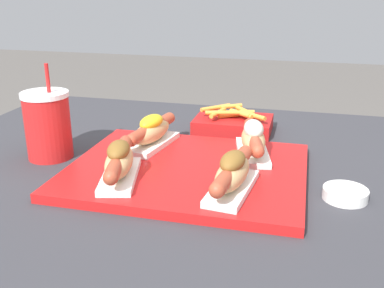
# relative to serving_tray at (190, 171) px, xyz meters

# --- Properties ---
(serving_tray) EXTENTS (0.46, 0.37, 0.02)m
(serving_tray) POSITION_rel_serving_tray_xyz_m (0.00, 0.00, 0.00)
(serving_tray) COLOR red
(serving_tray) RESTS_ON patio_table
(hot_dog_0) EXTENTS (0.10, 0.19, 0.07)m
(hot_dog_0) POSITION_rel_serving_tray_xyz_m (-0.11, -0.09, 0.04)
(hot_dog_0) COLOR white
(hot_dog_0) RESTS_ON serving_tray
(hot_dog_1) EXTENTS (0.08, 0.20, 0.07)m
(hot_dog_1) POSITION_rel_serving_tray_xyz_m (0.10, -0.09, 0.04)
(hot_dog_1) COLOR white
(hot_dog_1) RESTS_ON serving_tray
(hot_dog_2) EXTENTS (0.08, 0.20, 0.07)m
(hot_dog_2) POSITION_rel_serving_tray_xyz_m (-0.11, 0.09, 0.04)
(hot_dog_2) COLOR white
(hot_dog_2) RESTS_ON serving_tray
(hot_dog_3) EXTENTS (0.09, 0.20, 0.07)m
(hot_dog_3) POSITION_rel_serving_tray_xyz_m (0.11, 0.09, 0.04)
(hot_dog_3) COLOR white
(hot_dog_3) RESTS_ON serving_tray
(sauce_bowl) EXTENTS (0.08, 0.08, 0.02)m
(sauce_bowl) POSITION_rel_serving_tray_xyz_m (0.29, -0.03, 0.00)
(sauce_bowl) COLOR white
(sauce_bowl) RESTS_ON patio_table
(drink_cup) EXTENTS (0.10, 0.10, 0.20)m
(drink_cup) POSITION_rel_serving_tray_xyz_m (-0.32, 0.02, 0.06)
(drink_cup) COLOR red
(drink_cup) RESTS_ON patio_table
(fries_basket) EXTENTS (0.19, 0.13, 0.06)m
(fries_basket) POSITION_rel_serving_tray_xyz_m (0.04, 0.30, 0.01)
(fries_basket) COLOR #B21919
(fries_basket) RESTS_ON patio_table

